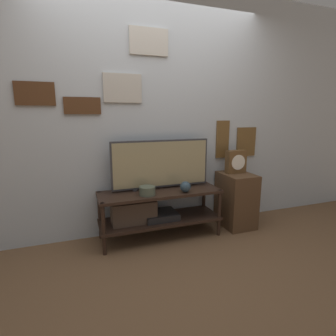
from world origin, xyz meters
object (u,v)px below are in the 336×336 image
at_px(vase_round_glass, 185,187).
at_px(mantel_clock, 236,162).
at_px(vase_wide_bowl, 147,191).
at_px(television, 161,164).

xyz_separation_m(vase_round_glass, mantel_clock, (0.73, 0.17, 0.20)).
distance_m(vase_wide_bowl, mantel_clock, 1.17).
bearing_deg(vase_wide_bowl, vase_round_glass, -5.49).
distance_m(television, mantel_clock, 0.93).
height_order(television, vase_round_glass, television).
bearing_deg(vase_round_glass, mantel_clock, 13.41).
bearing_deg(television, mantel_clock, -2.89).
relative_size(television, vase_round_glass, 9.44).
bearing_deg(vase_wide_bowl, television, 40.75).
xyz_separation_m(vase_wide_bowl, mantel_clock, (1.14, 0.14, 0.21)).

